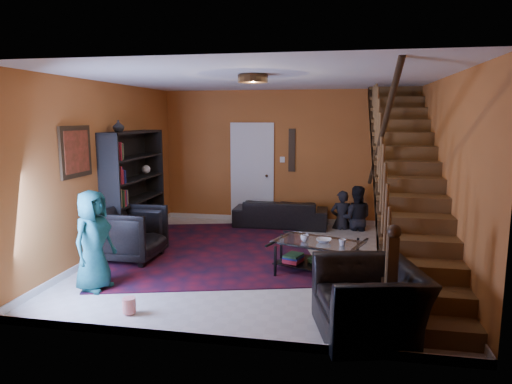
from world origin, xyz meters
TOP-DOWN VIEW (x-y plane):
  - floor at (0.00, 0.00)m, footprint 5.50×5.50m
  - room at (-1.33, 1.33)m, footprint 5.50×5.50m
  - staircase at (2.12, -0.00)m, footprint 0.95×5.02m
  - bookshelf at (-2.40, 0.60)m, footprint 0.35×1.80m
  - door at (-0.70, 2.73)m, footprint 0.82×0.05m
  - framed_picture at (-2.57, -0.90)m, footprint 0.04×0.74m
  - wall_hanging at (0.15, 2.73)m, footprint 0.14×0.03m
  - ceiling_fixture at (0.00, -0.80)m, footprint 0.40×0.40m
  - rug at (-0.96, 0.39)m, footprint 4.14×4.47m
  - sofa at (-0.02, 2.30)m, footprint 1.92×0.76m
  - armchair_left at (-2.05, -0.35)m, footprint 0.95×0.93m
  - armchair_right at (1.50, -2.25)m, footprint 1.24×1.34m
  - person_adult_a at (1.22, 2.35)m, footprint 0.48×0.35m
  - person_adult_b at (1.50, 2.35)m, footprint 0.66×0.52m
  - person_child at (-1.95, -1.61)m, footprint 0.54×0.72m
  - coffee_table at (0.88, -0.40)m, footprint 1.39×1.08m
  - cup_a at (0.69, -0.43)m, footprint 0.15×0.15m
  - cup_b at (1.23, -0.58)m, footprint 0.12×0.12m
  - bowl at (0.97, -0.44)m, footprint 0.22×0.22m
  - vase at (-2.41, 0.10)m, footprint 0.18×0.18m
  - popcorn_bucket at (-1.17, -2.25)m, footprint 0.18×0.18m

SIDE VIEW (x-z plane):
  - floor at x=0.00m, z-range 0.00..0.00m
  - rug at x=-0.96m, z-range 0.00..0.02m
  - room at x=-1.33m, z-range -2.70..2.80m
  - popcorn_bucket at x=-1.17m, z-range 0.02..0.20m
  - person_adult_a at x=1.22m, z-range -0.45..0.78m
  - person_adult_b at x=1.50m, z-range -0.45..0.89m
  - coffee_table at x=0.88m, z-range 0.04..0.50m
  - sofa at x=-0.02m, z-range 0.00..0.56m
  - armchair_right at x=1.50m, z-range 0.00..0.74m
  - armchair_left at x=-2.05m, z-range 0.00..0.85m
  - bowl at x=0.97m, z-range 0.46..0.52m
  - cup_a at x=0.69m, z-range 0.46..0.56m
  - cup_b at x=1.23m, z-range 0.46..0.56m
  - person_child at x=-1.95m, z-range 0.00..1.32m
  - bookshelf at x=-2.40m, z-range -0.04..1.96m
  - door at x=-0.70m, z-range 0.00..2.05m
  - staircase at x=2.12m, z-range -0.19..2.99m
  - wall_hanging at x=0.15m, z-range 1.10..2.00m
  - framed_picture at x=-2.57m, z-range 1.38..2.12m
  - vase at x=-2.41m, z-range 2.00..2.19m
  - ceiling_fixture at x=0.00m, z-range 2.69..2.79m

